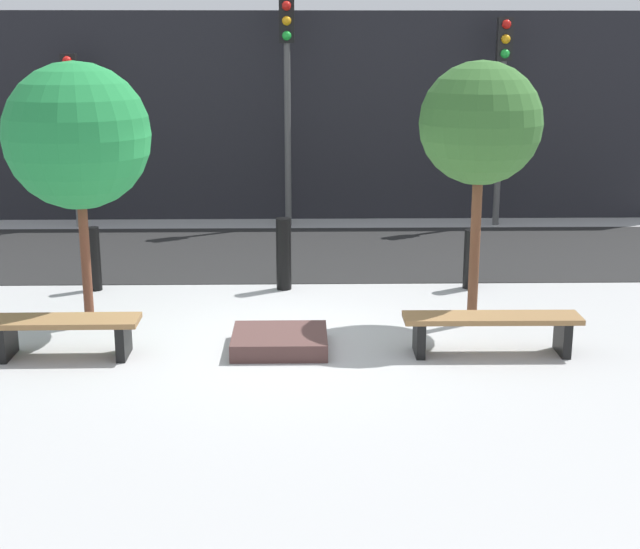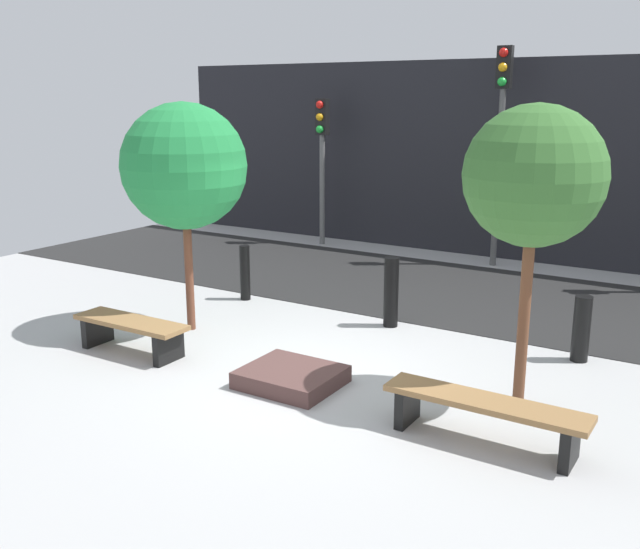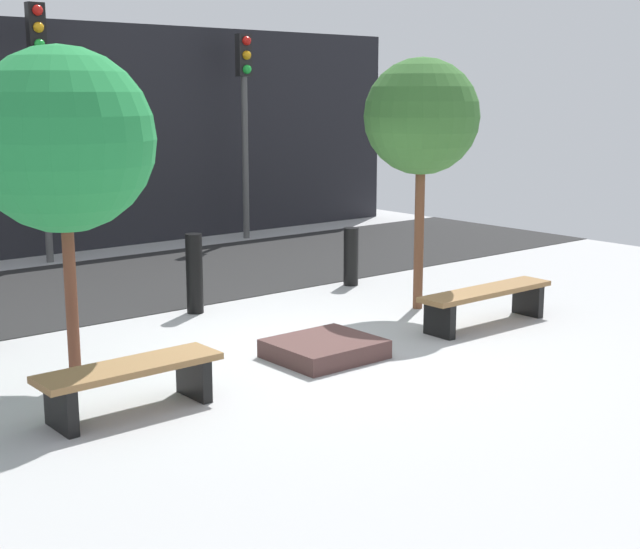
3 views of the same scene
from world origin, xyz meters
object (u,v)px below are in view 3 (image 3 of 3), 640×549
at_px(tree_behind_right_bench, 422,118).
at_px(bollard_left, 194,274).
at_px(bollard_center, 351,257).
at_px(tree_behind_left_bench, 62,141).
at_px(traffic_light_mid_west, 40,88).
at_px(traffic_light_mid_east, 245,99).
at_px(bench_left, 130,378).
at_px(planter_bed, 324,349).
at_px(bench_right, 486,298).

height_order(tree_behind_right_bench, bollard_left, tree_behind_right_bench).
bearing_deg(bollard_center, bollard_left, 180.00).
height_order(tree_behind_left_bench, traffic_light_mid_west, traffic_light_mid_west).
xyz_separation_m(traffic_light_mid_west, traffic_light_mid_east, (4.00, -0.00, -0.20)).
bearing_deg(bench_left, traffic_light_mid_west, 71.64).
xyz_separation_m(bench_left, bollard_left, (2.38, 2.79, 0.19)).
relative_size(bench_left, traffic_light_mid_west, 0.40).
height_order(planter_bed, bollard_center, bollard_center).
bearing_deg(bench_right, bench_left, -179.60).
height_order(planter_bed, tree_behind_left_bench, tree_behind_left_bench).
bearing_deg(traffic_light_mid_east, tree_behind_left_bench, -135.82).
bearing_deg(tree_behind_right_bench, bench_left, -166.48).
bearing_deg(tree_behind_left_bench, traffic_light_mid_east, 44.18).
bearing_deg(traffic_light_mid_west, bollard_center, -59.69).
bearing_deg(tree_behind_right_bench, bollard_left, 145.43).
bearing_deg(tree_behind_left_bench, bollard_left, 34.57).
height_order(tree_behind_left_bench, traffic_light_mid_east, traffic_light_mid_east).
relative_size(bollard_center, traffic_light_mid_west, 0.20).
xyz_separation_m(bench_right, traffic_light_mid_west, (-2.38, 7.35, 2.53)).
relative_size(bench_left, planter_bed, 1.53).
bearing_deg(traffic_light_mid_west, tree_behind_right_bench, -68.99).
relative_size(planter_bed, bollard_center, 1.27).
relative_size(bollard_left, traffic_light_mid_east, 0.27).
xyz_separation_m(tree_behind_right_bench, traffic_light_mid_east, (1.62, 6.20, 0.19)).
bearing_deg(tree_behind_left_bench, bench_right, -13.52).
distance_m(bench_left, tree_behind_right_bench, 5.35).
relative_size(bench_right, tree_behind_left_bench, 0.62).
xyz_separation_m(bollard_center, traffic_light_mid_east, (1.33, 4.56, 2.23)).
distance_m(tree_behind_left_bench, tree_behind_right_bench, 4.77).
relative_size(planter_bed, tree_behind_right_bench, 0.34).
relative_size(bench_left, bollard_center, 1.94).
height_order(bench_left, planter_bed, bench_left).
xyz_separation_m(tree_behind_right_bench, traffic_light_mid_west, (-2.38, 6.20, 0.39)).
xyz_separation_m(tree_behind_left_bench, tree_behind_right_bench, (4.76, -0.00, 0.13)).
relative_size(planter_bed, tree_behind_left_bench, 0.34).
relative_size(bench_left, tree_behind_left_bench, 0.52).
height_order(bench_left, traffic_light_mid_west, traffic_light_mid_west).
relative_size(tree_behind_right_bench, traffic_light_mid_east, 0.83).
bearing_deg(bollard_left, bench_left, -130.52).
bearing_deg(tree_behind_right_bench, bench_right, -90.00).
bearing_deg(bench_left, bench_right, -0.40).
xyz_separation_m(planter_bed, bollard_left, (0.00, 2.59, 0.41)).
bearing_deg(bollard_center, bench_left, -151.10).
xyz_separation_m(planter_bed, bollard_center, (2.67, 2.59, 0.33)).
distance_m(bollard_left, bollard_center, 2.67).
bearing_deg(traffic_light_mid_west, planter_bed, -90.00).
bearing_deg(traffic_light_mid_east, bench_right, -102.41).
xyz_separation_m(bench_left, bollard_center, (5.05, 2.79, 0.11)).
bearing_deg(bench_right, bollard_center, 84.57).
height_order(planter_bed, tree_behind_right_bench, tree_behind_right_bench).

